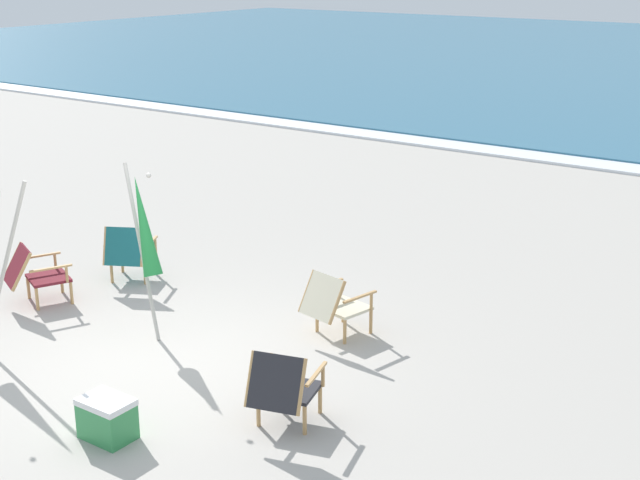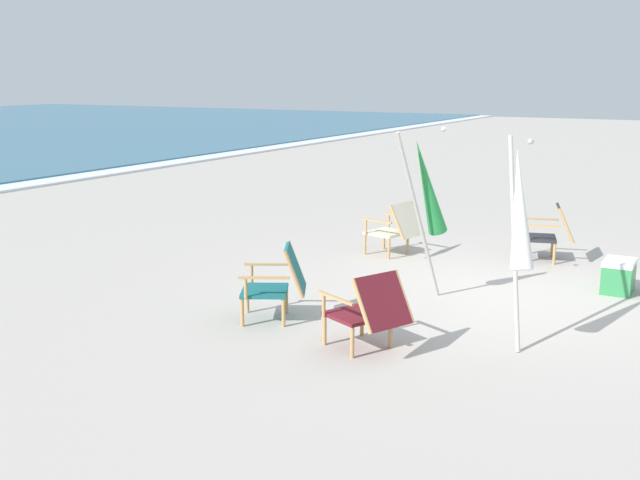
{
  "view_description": "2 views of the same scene",
  "coord_description": "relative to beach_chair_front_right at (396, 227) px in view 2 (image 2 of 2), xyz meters",
  "views": [
    {
      "loc": [
        6.68,
        -6.12,
        4.28
      ],
      "look_at": [
        0.24,
        3.03,
        0.68
      ],
      "focal_mm": 50.0,
      "sensor_mm": 36.0,
      "label": 1
    },
    {
      "loc": [
        -8.51,
        -2.4,
        2.56
      ],
      "look_at": [
        -0.48,
        2.11,
        0.54
      ],
      "focal_mm": 42.0,
      "sensor_mm": 36.0,
      "label": 2
    }
  ],
  "objects": [
    {
      "name": "ground_plane",
      "position": [
        -1.28,
        -1.84,
        -0.42
      ],
      "size": [
        80.0,
        80.0,
        0.0
      ],
      "primitive_type": "plane",
      "color": "#B2AAA0"
    },
    {
      "name": "beach_chair_front_right",
      "position": [
        0.0,
        0.0,
        0.0
      ],
      "size": [
        0.71,
        0.84,
        0.79
      ],
      "color": "beige",
      "rests_on": "ground"
    },
    {
      "name": "cooler_box",
      "position": [
        -0.41,
        -3.11,
        -0.22
      ],
      "size": [
        0.49,
        0.35,
        0.4
      ],
      "color": "#338C4C",
      "rests_on": "ground"
    },
    {
      "name": "beach_chair_back_left",
      "position": [
        -3.7,
        -1.34,
        -0.0
      ],
      "size": [
        0.84,
        0.93,
        0.78
      ],
      "color": "maroon",
      "rests_on": "ground"
    },
    {
      "name": "umbrella_furled_white",
      "position": [
        -2.83,
        -2.48,
        0.9
      ],
      "size": [
        0.73,
        0.5,
        2.02
      ],
      "color": "#B7B2A8",
      "rests_on": "ground"
    },
    {
      "name": "beach_chair_far_center",
      "position": [
        -3.32,
        -0.09,
        0.01
      ],
      "size": [
        0.83,
        0.87,
        0.82
      ],
      "color": "#196066",
      "rests_on": "ground"
    },
    {
      "name": "beach_chair_front_left",
      "position": [
        0.8,
        -2.02,
        0.0
      ],
      "size": [
        0.75,
        0.85,
        0.8
      ],
      "color": "#28282D",
      "rests_on": "ground"
    },
    {
      "name": "umbrella_furled_green",
      "position": [
        -1.84,
        -1.17,
        0.88
      ],
      "size": [
        0.81,
        0.43,
        2.0
      ],
      "color": "#B7B2A8",
      "rests_on": "ground"
    }
  ]
}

